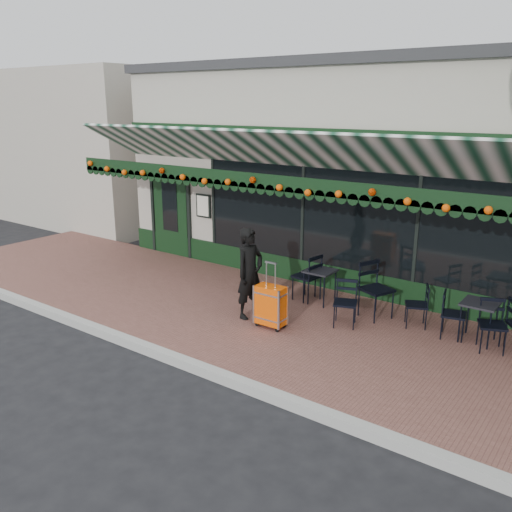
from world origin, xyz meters
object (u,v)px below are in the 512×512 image
Objects in this scene: chair_b_left at (307,277)px; cafe_table_a at (480,306)px; chair_a_left at (416,305)px; cafe_table_b at (320,273)px; woman at (250,273)px; chair_b_right at (376,290)px; chair_b_front at (345,303)px; chair_a_front at (492,326)px; chair_a_right at (454,315)px; suitcase at (271,306)px.

cafe_table_a is at bearing 97.02° from chair_b_left.
cafe_table_b is at bearing -115.84° from chair_a_left.
chair_a_left is at bearing -55.73° from woman.
chair_b_left is 0.91× the size of chair_b_right.
cafe_table_a is 2.12m from chair_b_front.
chair_a_left is 1.20m from chair_b_front.
chair_b_left is 1.16× the size of chair_b_front.
chair_a_left is 2.17m from chair_b_left.
chair_b_left reaches higher than cafe_table_a.
chair_b_right is (-1.73, -0.03, -0.08)m from cafe_table_a.
chair_a_left is at bearing 146.71° from chair_a_front.
chair_a_front reaches higher than cafe_table_b.
chair_a_right is (0.65, -0.10, 0.01)m from chair_a_left.
woman is 1.60× the size of chair_b_right.
woman reaches higher than chair_a_front.
cafe_table_a is at bearing 115.37° from chair_a_front.
chair_a_right reaches higher than cafe_table_a.
chair_a_right is (-0.36, -0.10, -0.20)m from cafe_table_a.
chair_b_right reaches higher than chair_b_front.
chair_b_left is at bearing 110.97° from chair_b_right.
cafe_table_b is (-2.90, 0.03, -0.01)m from cafe_table_a.
chair_b_front is (-1.99, -0.68, -0.19)m from cafe_table_a.
chair_b_front is at bearing 97.08° from chair_a_right.
chair_a_front is 1.02× the size of chair_b_front.
suitcase is at bearing -77.74° from chair_a_left.
chair_a_front reaches higher than chair_a_right.
cafe_table_b is at bearing 86.04° from suitcase.
cafe_table_b is at bearing 120.27° from chair_b_front.
chair_a_front is at bearing -67.30° from woman.
cafe_table_a is at bearing -87.87° from chair_a_right.
chair_b_right is at bearing -47.85° from woman.
suitcase is 2.47m from chair_a_left.
cafe_table_a is 1.03m from chair_a_left.
chair_b_front is at bearing -38.25° from cafe_table_b.
chair_b_left reaches higher than cafe_table_b.
chair_a_left is at bearing -64.71° from chair_b_right.
woman is 2.89m from chair_a_left.
chair_b_front reaches higher than cafe_table_a.
cafe_table_a is at bearing 25.52° from suitcase.
chair_a_left is 0.94× the size of chair_b_front.
suitcase is 3.47m from chair_a_front.
chair_b_front is (1.55, 0.63, -0.41)m from woman.
chair_a_front is at bearing 20.15° from suitcase.
chair_b_right reaches higher than chair_b_left.
cafe_table_b is 3.18m from chair_a_front.
suitcase reaches higher than chair_a_left.
chair_b_right reaches higher than chair_a_right.
chair_b_right is (-1.37, 0.07, 0.12)m from chair_a_right.
cafe_table_a reaches higher than cafe_table_b.
chair_b_right is at bearing 74.44° from chair_a_right.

